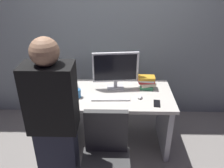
{
  "coord_description": "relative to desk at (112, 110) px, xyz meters",
  "views": [
    {
      "loc": [
        0.05,
        -2.39,
        2.1
      ],
      "look_at": [
        0.0,
        -0.05,
        0.89
      ],
      "focal_mm": 37.72,
      "sensor_mm": 36.0,
      "label": 1
    }
  ],
  "objects": [
    {
      "name": "person_at_desk",
      "position": [
        -0.47,
        -0.79,
        0.33
      ],
      "size": [
        0.4,
        0.24,
        1.64
      ],
      "color": "#262838",
      "rests_on": "ground"
    },
    {
      "name": "cup_by_monitor",
      "position": [
        -0.47,
        0.15,
        0.28
      ],
      "size": [
        0.07,
        0.07,
        0.09
      ],
      "primitive_type": "cylinder",
      "color": "#3372B2",
      "rests_on": "desk"
    },
    {
      "name": "ground_plane",
      "position": [
        0.0,
        0.0,
        -0.51
      ],
      "size": [
        9.0,
        9.0,
        0.0
      ],
      "primitive_type": "plane",
      "color": "gray"
    },
    {
      "name": "monitor",
      "position": [
        0.04,
        0.13,
        0.49
      ],
      "size": [
        0.54,
        0.16,
        0.46
      ],
      "color": "silver",
      "rests_on": "desk"
    },
    {
      "name": "cell_phone",
      "position": [
        0.49,
        -0.22,
        0.23
      ],
      "size": [
        0.09,
        0.15,
        0.01
      ],
      "primitive_type": "cube",
      "rotation": [
        0.0,
        0.0,
        -0.12
      ],
      "color": "black",
      "rests_on": "desk"
    },
    {
      "name": "cup_near_keyboard",
      "position": [
        -0.39,
        -0.09,
        0.28
      ],
      "size": [
        0.08,
        0.08,
        0.1
      ],
      "primitive_type": "cylinder",
      "color": "#3372B2",
      "rests_on": "desk"
    },
    {
      "name": "keyboard",
      "position": [
        -0.01,
        -0.11,
        0.24
      ],
      "size": [
        0.43,
        0.14,
        0.02
      ],
      "primitive_type": "cube",
      "rotation": [
        0.0,
        0.0,
        0.03
      ],
      "color": "white",
      "rests_on": "desk"
    },
    {
      "name": "book_stack",
      "position": [
        0.41,
        0.15,
        0.31
      ],
      "size": [
        0.22,
        0.17,
        0.16
      ],
      "color": "#338C59",
      "rests_on": "desk"
    },
    {
      "name": "office_chair",
      "position": [
        -0.04,
        -0.8,
        -0.08
      ],
      "size": [
        0.52,
        0.52,
        0.94
      ],
      "color": "black",
      "rests_on": "ground"
    },
    {
      "name": "wall_back",
      "position": [
        0.0,
        0.79,
        0.99
      ],
      "size": [
        6.4,
        0.1,
        3.0
      ],
      "primitive_type": "cube",
      "color": "gray",
      "rests_on": "ground"
    },
    {
      "name": "mouse",
      "position": [
        0.31,
        -0.09,
        0.25
      ],
      "size": [
        0.06,
        0.1,
        0.03
      ],
      "primitive_type": "ellipsoid",
      "color": "white",
      "rests_on": "desk"
    },
    {
      "name": "desk",
      "position": [
        0.0,
        0.0,
        0.0
      ],
      "size": [
        1.41,
        0.73,
        0.74
      ],
      "color": "beige",
      "rests_on": "ground"
    }
  ]
}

